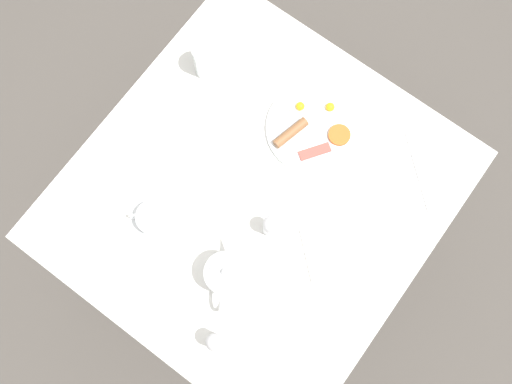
% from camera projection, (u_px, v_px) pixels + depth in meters
% --- Properties ---
extents(ground_plane, '(8.00, 8.00, 0.00)m').
position_uv_depth(ground_plane, '(256.00, 238.00, 2.29)').
color(ground_plane, '#4C4742').
extents(table, '(0.92, 0.96, 0.72)m').
position_uv_depth(table, '(256.00, 200.00, 1.66)').
color(table, white).
rests_on(table, ground_plane).
extents(breakfast_plate, '(0.27, 0.27, 0.04)m').
position_uv_depth(breakfast_plate, '(314.00, 128.00, 1.63)').
color(breakfast_plate, white).
rests_on(breakfast_plate, table).
extents(teapot_near, '(0.11, 0.18, 0.13)m').
position_uv_depth(teapot_near, '(226.00, 275.00, 1.49)').
color(teapot_near, white).
rests_on(teapot_near, table).
extents(teacup_with_saucer_left, '(0.14, 0.14, 0.06)m').
position_uv_depth(teacup_with_saucer_left, '(155.00, 219.00, 1.55)').
color(teacup_with_saucer_left, white).
rests_on(teacup_with_saucer_left, table).
extents(water_glass_tall, '(0.07, 0.07, 0.12)m').
position_uv_depth(water_glass_tall, '(206.00, 59.00, 1.62)').
color(water_glass_tall, white).
rests_on(water_glass_tall, table).
extents(pepper_grinder, '(0.04, 0.04, 0.10)m').
position_uv_depth(pepper_grinder, '(215.00, 342.00, 1.45)').
color(pepper_grinder, '#BCBCC1').
rests_on(pepper_grinder, table).
extents(salt_grinder, '(0.04, 0.04, 0.10)m').
position_uv_depth(salt_grinder, '(271.00, 226.00, 1.52)').
color(salt_grinder, '#BCBCC1').
rests_on(salt_grinder, table).
extents(napkin_folded, '(0.19, 0.18, 0.01)m').
position_uv_depth(napkin_folded, '(325.00, 251.00, 1.55)').
color(napkin_folded, white).
rests_on(napkin_folded, table).
extents(fork_by_plate, '(0.16, 0.05, 0.00)m').
position_uv_depth(fork_by_plate, '(228.00, 132.00, 1.63)').
color(fork_by_plate, silver).
rests_on(fork_by_plate, table).
extents(knife_by_plate, '(0.18, 0.16, 0.00)m').
position_uv_depth(knife_by_plate, '(419.00, 171.00, 1.60)').
color(knife_by_plate, silver).
rests_on(knife_by_plate, table).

